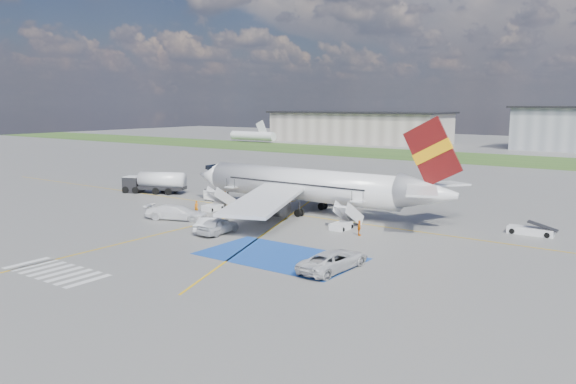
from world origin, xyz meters
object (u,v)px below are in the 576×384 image
object	(u,v)px
gpu_cart	(211,195)
car_silver_a	(218,226)
car_silver_b	(212,224)
van_white_a	(334,257)
van_white_b	(177,210)
airliner	(312,185)
belt_loader	(531,231)
fuel_tanker	(155,184)

from	to	relation	value
gpu_cart	car_silver_a	distance (m)	20.19
car_silver_b	van_white_a	bearing A→B (deg)	151.89
gpu_cart	car_silver_b	bearing A→B (deg)	-48.00
car_silver_b	van_white_b	distance (m)	7.88
gpu_cart	van_white_b	distance (m)	12.99
car_silver_b	car_silver_a	bearing A→B (deg)	152.82
airliner	car_silver_a	size ratio (longest dim) A/B	7.37
airliner	belt_loader	bearing A→B (deg)	8.01
gpu_cart	belt_loader	size ratio (longest dim) A/B	0.40
airliner	gpu_cart	bearing A→B (deg)	-177.99
van_white_b	gpu_cart	bearing A→B (deg)	5.54
airliner	belt_loader	size ratio (longest dim) A/B	7.70
gpu_cart	car_silver_b	distance (m)	19.20
van_white_b	airliner	bearing A→B (deg)	-60.43
van_white_a	van_white_b	size ratio (longest dim) A/B	1.00
belt_loader	car_silver_a	bearing A→B (deg)	-146.80
belt_loader	fuel_tanker	bearing A→B (deg)	-177.13
fuel_tanker	car_silver_b	xyz separation A→B (m)	(24.42, -13.82, -0.54)
gpu_cart	van_white_b	xyz separation A→B (m)	(5.63, -11.70, 0.40)
belt_loader	van_white_b	world-z (taller)	van_white_b
belt_loader	van_white_a	distance (m)	24.32
airliner	fuel_tanker	distance (m)	27.36
fuel_tanker	van_white_a	bearing A→B (deg)	-45.36
belt_loader	van_white_b	xyz separation A→B (m)	(-34.81, -15.70, 0.76)
van_white_a	van_white_b	distance (m)	25.60
fuel_tanker	belt_loader	size ratio (longest dim) A/B	2.00
airliner	gpu_cart	size ratio (longest dim) A/B	19.24
fuel_tanker	car_silver_b	bearing A→B (deg)	-51.52
gpu_cart	belt_loader	distance (m)	40.64
van_white_a	car_silver_a	bearing A→B (deg)	-10.30
car_silver_a	van_white_a	world-z (taller)	van_white_a
van_white_a	van_white_b	bearing A→B (deg)	-11.22
airliner	gpu_cart	distance (m)	16.25
car_silver_b	van_white_a	world-z (taller)	van_white_a
fuel_tanker	van_white_a	xyz separation A→B (m)	(41.66, -17.99, -0.29)
fuel_tanker	gpu_cart	bearing A→B (deg)	-21.22
gpu_cart	van_white_a	size ratio (longest dim) A/B	0.34
belt_loader	car_silver_b	bearing A→B (deg)	-148.34
fuel_tanker	car_silver_b	distance (m)	28.06
fuel_tanker	gpu_cart	size ratio (longest dim) A/B	5.01
fuel_tanker	car_silver_b	world-z (taller)	fuel_tanker
airliner	van_white_a	world-z (taller)	airliner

